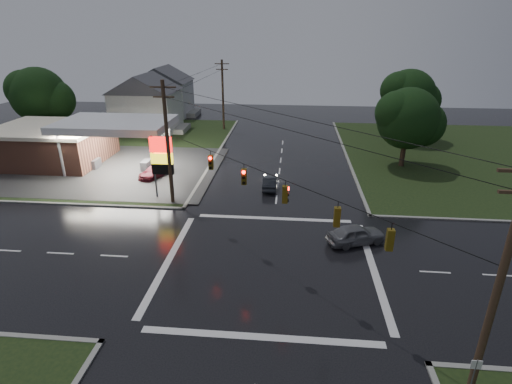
# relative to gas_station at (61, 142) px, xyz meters

# --- Properties ---
(ground) EXTENTS (120.00, 120.00, 0.00)m
(ground) POSITION_rel_gas_station_xyz_m (25.68, -19.70, -2.55)
(ground) COLOR black
(ground) RESTS_ON ground
(grass_nw) EXTENTS (36.00, 36.00, 0.08)m
(grass_nw) POSITION_rel_gas_station_xyz_m (-0.32, 6.30, -2.51)
(grass_nw) COLOR black
(grass_nw) RESTS_ON ground
(grass_ne) EXTENTS (36.00, 36.00, 0.08)m
(grass_ne) POSITION_rel_gas_station_xyz_m (51.68, 6.30, -2.51)
(grass_ne) COLOR black
(grass_ne) RESTS_ON ground
(gas_station) EXTENTS (26.20, 18.00, 5.60)m
(gas_station) POSITION_rel_gas_station_xyz_m (0.00, 0.00, 0.00)
(gas_station) COLOR #2D2D2D
(gas_station) RESTS_ON ground
(pylon_sign) EXTENTS (2.00, 0.35, 6.00)m
(pylon_sign) POSITION_rel_gas_station_xyz_m (15.18, -9.20, 1.46)
(pylon_sign) COLOR #59595E
(pylon_sign) RESTS_ON ground
(utility_pole_nw) EXTENTS (2.20, 0.32, 11.00)m
(utility_pole_nw) POSITION_rel_gas_station_xyz_m (16.18, -10.20, 3.17)
(utility_pole_nw) COLOR #382619
(utility_pole_nw) RESTS_ON ground
(utility_pole_se) EXTENTS (2.20, 0.32, 11.00)m
(utility_pole_se) POSITION_rel_gas_station_xyz_m (35.18, -29.20, 3.17)
(utility_pole_se) COLOR #382619
(utility_pole_se) RESTS_ON ground
(utility_pole_n) EXTENTS (2.20, 0.32, 10.50)m
(utility_pole_n) POSITION_rel_gas_station_xyz_m (16.18, 18.30, 2.92)
(utility_pole_n) COLOR #382619
(utility_pole_n) RESTS_ON ground
(traffic_signals) EXTENTS (26.87, 26.87, 1.47)m
(traffic_signals) POSITION_rel_gas_station_xyz_m (25.69, -19.72, 3.93)
(traffic_signals) COLOR black
(traffic_signals) RESTS_ON ground
(house_near) EXTENTS (11.05, 8.48, 8.60)m
(house_near) POSITION_rel_gas_station_xyz_m (4.73, 16.30, 1.86)
(house_near) COLOR silver
(house_near) RESTS_ON ground
(house_far) EXTENTS (11.05, 8.48, 8.60)m
(house_far) POSITION_rel_gas_station_xyz_m (3.73, 28.30, 1.86)
(house_far) COLOR silver
(house_far) RESTS_ON ground
(tree_nw_behind) EXTENTS (8.93, 7.60, 10.00)m
(tree_nw_behind) POSITION_rel_gas_station_xyz_m (-8.17, 10.29, 3.63)
(tree_nw_behind) COLOR black
(tree_nw_behind) RESTS_ON ground
(tree_ne_near) EXTENTS (7.99, 6.80, 8.98)m
(tree_ne_near) POSITION_rel_gas_station_xyz_m (39.82, 2.29, 3.01)
(tree_ne_near) COLOR black
(tree_ne_near) RESTS_ON ground
(tree_ne_far) EXTENTS (8.46, 7.20, 9.80)m
(tree_ne_far) POSITION_rel_gas_station_xyz_m (42.83, 14.29, 3.63)
(tree_ne_far) COLOR black
(tree_ne_far) RESTS_ON ground
(car_north) EXTENTS (1.40, 3.85, 1.26)m
(car_north) POSITION_rel_gas_station_xyz_m (24.88, -5.90, -1.92)
(car_north) COLOR black
(car_north) RESTS_ON ground
(car_crossing) EXTENTS (4.70, 3.23, 1.48)m
(car_crossing) POSITION_rel_gas_station_xyz_m (31.92, -16.28, -1.81)
(car_crossing) COLOR slate
(car_crossing) RESTS_ON ground
(car_pump) EXTENTS (3.32, 4.76, 1.28)m
(car_pump) POSITION_rel_gas_station_xyz_m (12.43, -3.63, -1.91)
(car_pump) COLOR maroon
(car_pump) RESTS_ON ground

